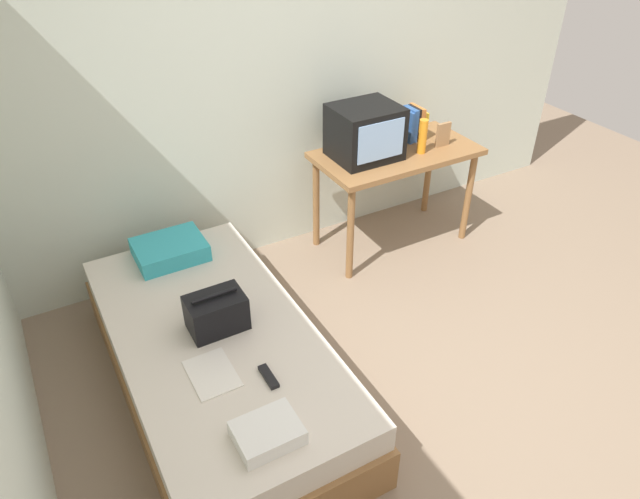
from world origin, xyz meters
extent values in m
plane|color=#84705B|center=(0.00, 0.00, 0.00)|extent=(8.00, 8.00, 0.00)
cube|color=silver|center=(0.00, 2.00, 1.30)|extent=(5.20, 0.10, 2.60)
cube|color=olive|center=(-1.02, 0.77, 0.13)|extent=(1.00, 2.00, 0.26)
cube|color=beige|center=(-1.02, 0.77, 0.34)|extent=(0.97, 1.94, 0.16)
cube|color=olive|center=(0.67, 1.54, 0.74)|extent=(1.16, 0.60, 0.04)
cylinder|color=olive|center=(0.15, 1.30, 0.36)|extent=(0.05, 0.05, 0.72)
cylinder|color=olive|center=(1.19, 1.30, 0.36)|extent=(0.05, 0.05, 0.72)
cylinder|color=olive|center=(0.15, 1.78, 0.36)|extent=(0.05, 0.05, 0.72)
cylinder|color=olive|center=(1.19, 1.78, 0.36)|extent=(0.05, 0.05, 0.72)
cube|color=black|center=(0.42, 1.58, 0.94)|extent=(0.44, 0.38, 0.36)
cube|color=#8CB2E0|center=(0.42, 1.39, 0.95)|extent=(0.35, 0.01, 0.26)
cylinder|color=orange|center=(0.80, 1.44, 0.88)|extent=(0.06, 0.06, 0.24)
cube|color=#2D5699|center=(0.82, 1.66, 0.88)|extent=(0.02, 0.16, 0.23)
cube|color=#2D5699|center=(0.86, 1.66, 0.88)|extent=(0.04, 0.14, 0.24)
cube|color=black|center=(0.89, 1.66, 0.88)|extent=(0.02, 0.14, 0.24)
cube|color=#CC7233|center=(0.91, 1.66, 0.88)|extent=(0.03, 0.16, 0.24)
cube|color=gold|center=(0.95, 1.66, 0.86)|extent=(0.04, 0.14, 0.20)
cube|color=#9E754C|center=(1.00, 1.45, 0.85)|extent=(0.11, 0.02, 0.17)
cube|color=#33A8B7|center=(-1.01, 1.55, 0.48)|extent=(0.42, 0.33, 0.11)
cube|color=black|center=(-0.99, 0.80, 0.52)|extent=(0.30, 0.20, 0.20)
cylinder|color=black|center=(-0.99, 0.80, 0.64)|extent=(0.24, 0.02, 0.02)
cube|color=white|center=(-1.14, 0.50, 0.43)|extent=(0.21, 0.29, 0.01)
cube|color=black|center=(-0.91, 0.34, 0.44)|extent=(0.04, 0.16, 0.02)
cube|color=white|center=(-1.06, 0.03, 0.46)|extent=(0.28, 0.22, 0.08)
camera|label=1|loc=(-1.64, -1.47, 2.52)|focal=32.56mm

